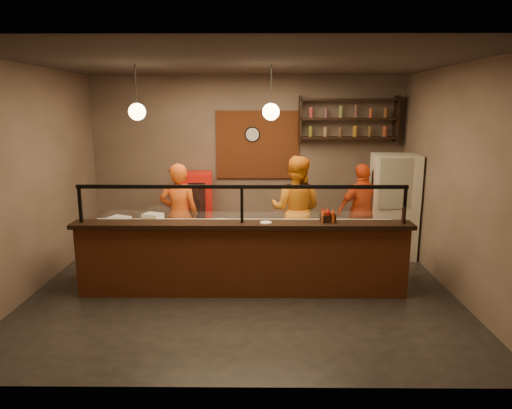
{
  "coord_description": "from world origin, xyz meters",
  "views": [
    {
      "loc": [
        0.24,
        -6.38,
        2.62
      ],
      "look_at": [
        0.19,
        0.3,
        1.19
      ],
      "focal_mm": 32.0,
      "sensor_mm": 36.0,
      "label": 1
    }
  ],
  "objects_px": {
    "cook_right": "(362,210)",
    "pizza_dough": "(219,223)",
    "cook_mid": "(296,210)",
    "pepper_mill": "(403,216)",
    "condiment_caddy": "(328,218)",
    "fridge": "(393,206)",
    "cook_left": "(179,214)",
    "red_cooler": "(196,209)",
    "wall_clock": "(252,134)"
  },
  "relations": [
    {
      "from": "wall_clock",
      "to": "red_cooler",
      "type": "height_order",
      "value": "wall_clock"
    },
    {
      "from": "cook_left",
      "to": "cook_right",
      "type": "distance_m",
      "value": 3.19
    },
    {
      "from": "cook_left",
      "to": "cook_right",
      "type": "relative_size",
      "value": 1.04
    },
    {
      "from": "cook_mid",
      "to": "pepper_mill",
      "type": "relative_size",
      "value": 8.27
    },
    {
      "from": "condiment_caddy",
      "to": "cook_left",
      "type": "bearing_deg",
      "value": 151.32
    },
    {
      "from": "wall_clock",
      "to": "pepper_mill",
      "type": "relative_size",
      "value": 1.36
    },
    {
      "from": "cook_right",
      "to": "fridge",
      "type": "distance_m",
      "value": 0.56
    },
    {
      "from": "wall_clock",
      "to": "cook_mid",
      "type": "relative_size",
      "value": 0.16
    },
    {
      "from": "wall_clock",
      "to": "pizza_dough",
      "type": "xyz_separation_m",
      "value": [
        -0.47,
        -2.19,
        -1.19
      ]
    },
    {
      "from": "cook_mid",
      "to": "pepper_mill",
      "type": "xyz_separation_m",
      "value": [
        1.35,
        -1.49,
        0.26
      ]
    },
    {
      "from": "condiment_caddy",
      "to": "cook_right",
      "type": "bearing_deg",
      "value": 63.28
    },
    {
      "from": "cook_mid",
      "to": "pizza_dough",
      "type": "height_order",
      "value": "cook_mid"
    },
    {
      "from": "cook_mid",
      "to": "fridge",
      "type": "height_order",
      "value": "cook_mid"
    },
    {
      "from": "cook_right",
      "to": "condiment_caddy",
      "type": "distance_m",
      "value": 1.94
    },
    {
      "from": "cook_mid",
      "to": "red_cooler",
      "type": "height_order",
      "value": "cook_mid"
    },
    {
      "from": "cook_left",
      "to": "pizza_dough",
      "type": "xyz_separation_m",
      "value": [
        0.74,
        -0.74,
        0.05
      ]
    },
    {
      "from": "red_cooler",
      "to": "cook_left",
      "type": "bearing_deg",
      "value": -103.85
    },
    {
      "from": "cook_left",
      "to": "cook_right",
      "type": "xyz_separation_m",
      "value": [
        3.15,
        0.46,
        -0.03
      ]
    },
    {
      "from": "cook_right",
      "to": "condiment_caddy",
      "type": "height_order",
      "value": "cook_right"
    },
    {
      "from": "cook_mid",
      "to": "condiment_caddy",
      "type": "distance_m",
      "value": 1.45
    },
    {
      "from": "cook_mid",
      "to": "cook_right",
      "type": "relative_size",
      "value": 1.1
    },
    {
      "from": "cook_left",
      "to": "cook_mid",
      "type": "xyz_separation_m",
      "value": [
        1.96,
        0.15,
        0.05
      ]
    },
    {
      "from": "pepper_mill",
      "to": "fridge",
      "type": "bearing_deg",
      "value": 77.68
    },
    {
      "from": "wall_clock",
      "to": "condiment_caddy",
      "type": "relative_size",
      "value": 1.59
    },
    {
      "from": "wall_clock",
      "to": "red_cooler",
      "type": "xyz_separation_m",
      "value": [
        -1.07,
        -0.31,
        -1.4
      ]
    },
    {
      "from": "fridge",
      "to": "cook_left",
      "type": "bearing_deg",
      "value": -168.55
    },
    {
      "from": "cook_right",
      "to": "pizza_dough",
      "type": "xyz_separation_m",
      "value": [
        -2.42,
        -1.19,
        0.08
      ]
    },
    {
      "from": "red_cooler",
      "to": "pepper_mill",
      "type": "bearing_deg",
      "value": -45.39
    },
    {
      "from": "cook_right",
      "to": "pizza_dough",
      "type": "bearing_deg",
      "value": 6.72
    },
    {
      "from": "cook_mid",
      "to": "pepper_mill",
      "type": "distance_m",
      "value": 2.03
    },
    {
      "from": "condiment_caddy",
      "to": "pepper_mill",
      "type": "xyz_separation_m",
      "value": [
        1.01,
        -0.09,
        0.06
      ]
    },
    {
      "from": "red_cooler",
      "to": "pizza_dough",
      "type": "height_order",
      "value": "red_cooler"
    },
    {
      "from": "fridge",
      "to": "pepper_mill",
      "type": "distance_m",
      "value": 1.89
    },
    {
      "from": "cook_left",
      "to": "condiment_caddy",
      "type": "bearing_deg",
      "value": 147.49
    },
    {
      "from": "red_cooler",
      "to": "pepper_mill",
      "type": "relative_size",
      "value": 6.39
    },
    {
      "from": "cook_left",
      "to": "pepper_mill",
      "type": "xyz_separation_m",
      "value": [
        3.3,
        -1.35,
        0.31
      ]
    },
    {
      "from": "cook_left",
      "to": "pizza_dough",
      "type": "bearing_deg",
      "value": 131.21
    },
    {
      "from": "cook_mid",
      "to": "red_cooler",
      "type": "xyz_separation_m",
      "value": [
        -1.83,
        0.99,
        -0.21
      ]
    },
    {
      "from": "wall_clock",
      "to": "pizza_dough",
      "type": "distance_m",
      "value": 2.53
    },
    {
      "from": "wall_clock",
      "to": "condiment_caddy",
      "type": "distance_m",
      "value": 3.08
    },
    {
      "from": "fridge",
      "to": "pepper_mill",
      "type": "height_order",
      "value": "fridge"
    },
    {
      "from": "fridge",
      "to": "cook_mid",
      "type": "bearing_deg",
      "value": -165.07
    },
    {
      "from": "pepper_mill",
      "to": "condiment_caddy",
      "type": "bearing_deg",
      "value": 174.7
    },
    {
      "from": "condiment_caddy",
      "to": "pizza_dough",
      "type": "bearing_deg",
      "value": 161.58
    },
    {
      "from": "fridge",
      "to": "pizza_dough",
      "type": "distance_m",
      "value": 3.21
    },
    {
      "from": "wall_clock",
      "to": "pizza_dough",
      "type": "relative_size",
      "value": 0.56
    },
    {
      "from": "cook_right",
      "to": "pepper_mill",
      "type": "relative_size",
      "value": 7.52
    },
    {
      "from": "wall_clock",
      "to": "condiment_caddy",
      "type": "bearing_deg",
      "value": -68.07
    },
    {
      "from": "condiment_caddy",
      "to": "wall_clock",
      "type": "bearing_deg",
      "value": 111.93
    },
    {
      "from": "cook_right",
      "to": "condiment_caddy",
      "type": "bearing_deg",
      "value": 43.71
    }
  ]
}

